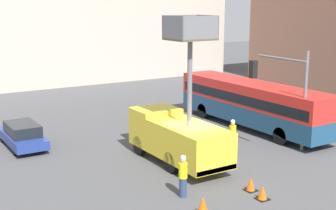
{
  "coord_description": "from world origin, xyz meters",
  "views": [
    {
      "loc": [
        -13.18,
        -18.63,
        8.12
      ],
      "look_at": [
        -0.54,
        1.69,
        2.91
      ],
      "focal_mm": 50.0,
      "sensor_mm": 36.0,
      "label": 1
    }
  ],
  "objects_px": {
    "traffic_light_pole": "(286,85)",
    "utility_truck": "(177,134)",
    "traffic_cone_far_side": "(203,207)",
    "traffic_cone_near_truck": "(263,193)",
    "road_worker_directing": "(232,136)",
    "traffic_cone_mid_road": "(251,185)",
    "city_bus": "(252,101)",
    "parked_car_curbside": "(22,135)",
    "road_worker_near_truck": "(183,176)"
  },
  "relations": [
    {
      "from": "traffic_cone_mid_road",
      "to": "traffic_cone_far_side",
      "type": "distance_m",
      "value": 3.39
    },
    {
      "from": "parked_car_curbside",
      "to": "road_worker_directing",
      "type": "bearing_deg",
      "value": -36.74
    },
    {
      "from": "traffic_cone_far_side",
      "to": "traffic_cone_near_truck",
      "type": "bearing_deg",
      "value": -1.78
    },
    {
      "from": "city_bus",
      "to": "traffic_cone_mid_road",
      "type": "xyz_separation_m",
      "value": [
        -7.28,
        -8.16,
        -1.51
      ]
    },
    {
      "from": "traffic_cone_mid_road",
      "to": "parked_car_curbside",
      "type": "bearing_deg",
      "value": 119.85
    },
    {
      "from": "traffic_light_pole",
      "to": "traffic_cone_near_truck",
      "type": "distance_m",
      "value": 7.52
    },
    {
      "from": "traffic_light_pole",
      "to": "traffic_cone_far_side",
      "type": "height_order",
      "value": "traffic_light_pole"
    },
    {
      "from": "road_worker_directing",
      "to": "traffic_cone_near_truck",
      "type": "relative_size",
      "value": 3.11
    },
    {
      "from": "city_bus",
      "to": "road_worker_near_truck",
      "type": "height_order",
      "value": "city_bus"
    },
    {
      "from": "traffic_cone_near_truck",
      "to": "parked_car_curbside",
      "type": "distance_m",
      "value": 14.47
    },
    {
      "from": "parked_car_curbside",
      "to": "city_bus",
      "type": "bearing_deg",
      "value": -14.8
    },
    {
      "from": "road_worker_directing",
      "to": "traffic_cone_far_side",
      "type": "relative_size",
      "value": 2.46
    },
    {
      "from": "traffic_cone_far_side",
      "to": "city_bus",
      "type": "bearing_deg",
      "value": 40.63
    },
    {
      "from": "utility_truck",
      "to": "traffic_cone_far_side",
      "type": "distance_m",
      "value": 6.35
    },
    {
      "from": "utility_truck",
      "to": "traffic_cone_far_side",
      "type": "bearing_deg",
      "value": -113.85
    },
    {
      "from": "utility_truck",
      "to": "traffic_cone_far_side",
      "type": "relative_size",
      "value": 9.91
    },
    {
      "from": "city_bus",
      "to": "parked_car_curbside",
      "type": "distance_m",
      "value": 14.63
    },
    {
      "from": "traffic_cone_far_side",
      "to": "traffic_cone_mid_road",
      "type": "bearing_deg",
      "value": 15.17
    },
    {
      "from": "traffic_cone_far_side",
      "to": "road_worker_directing",
      "type": "bearing_deg",
      "value": 42.54
    },
    {
      "from": "road_worker_directing",
      "to": "traffic_cone_mid_road",
      "type": "height_order",
      "value": "road_worker_directing"
    },
    {
      "from": "traffic_cone_near_truck",
      "to": "traffic_cone_far_side",
      "type": "height_order",
      "value": "traffic_cone_far_side"
    },
    {
      "from": "road_worker_directing",
      "to": "parked_car_curbside",
      "type": "xyz_separation_m",
      "value": [
        -9.64,
        7.2,
        -0.22
      ]
    },
    {
      "from": "road_worker_directing",
      "to": "traffic_cone_mid_road",
      "type": "relative_size",
      "value": 3.12
    },
    {
      "from": "road_worker_near_truck",
      "to": "traffic_cone_near_truck",
      "type": "height_order",
      "value": "road_worker_near_truck"
    },
    {
      "from": "city_bus",
      "to": "road_worker_near_truck",
      "type": "xyz_separation_m",
      "value": [
        -10.21,
        -7.14,
        -0.85
      ]
    },
    {
      "from": "traffic_cone_far_side",
      "to": "traffic_light_pole",
      "type": "bearing_deg",
      "value": 25.24
    },
    {
      "from": "road_worker_directing",
      "to": "traffic_cone_mid_road",
      "type": "distance_m",
      "value": 5.51
    },
    {
      "from": "city_bus",
      "to": "road_worker_near_truck",
      "type": "relative_size",
      "value": 6.66
    },
    {
      "from": "road_worker_near_truck",
      "to": "traffic_cone_near_truck",
      "type": "bearing_deg",
      "value": -123.97
    },
    {
      "from": "utility_truck",
      "to": "traffic_cone_mid_road",
      "type": "height_order",
      "value": "utility_truck"
    },
    {
      "from": "road_worker_directing",
      "to": "traffic_cone_far_side",
      "type": "bearing_deg",
      "value": 110.58
    },
    {
      "from": "traffic_cone_near_truck",
      "to": "traffic_cone_mid_road",
      "type": "distance_m",
      "value": 1.0
    },
    {
      "from": "traffic_light_pole",
      "to": "parked_car_curbside",
      "type": "bearing_deg",
      "value": 143.27
    },
    {
      "from": "city_bus",
      "to": "traffic_light_pole",
      "type": "distance_m",
      "value": 5.96
    },
    {
      "from": "traffic_cone_near_truck",
      "to": "road_worker_near_truck",
      "type": "bearing_deg",
      "value": 143.49
    },
    {
      "from": "traffic_cone_near_truck",
      "to": "parked_car_curbside",
      "type": "xyz_separation_m",
      "value": [
        -6.6,
        12.87,
        0.44
      ]
    },
    {
      "from": "traffic_light_pole",
      "to": "road_worker_near_truck",
      "type": "distance_m",
      "value": 8.72
    },
    {
      "from": "road_worker_near_truck",
      "to": "road_worker_directing",
      "type": "height_order",
      "value": "road_worker_directing"
    },
    {
      "from": "road_worker_near_truck",
      "to": "traffic_cone_mid_road",
      "type": "height_order",
      "value": "road_worker_near_truck"
    },
    {
      "from": "utility_truck",
      "to": "traffic_cone_far_side",
      "type": "xyz_separation_m",
      "value": [
        -2.52,
        -5.71,
        -1.19
      ]
    },
    {
      "from": "traffic_light_pole",
      "to": "utility_truck",
      "type": "bearing_deg",
      "value": 162.85
    },
    {
      "from": "utility_truck",
      "to": "parked_car_curbside",
      "type": "distance_m",
      "value": 9.36
    },
    {
      "from": "traffic_cone_near_truck",
      "to": "traffic_cone_far_side",
      "type": "bearing_deg",
      "value": 178.22
    },
    {
      "from": "traffic_light_pole",
      "to": "traffic_cone_near_truck",
      "type": "relative_size",
      "value": 9.26
    },
    {
      "from": "utility_truck",
      "to": "traffic_cone_mid_road",
      "type": "xyz_separation_m",
      "value": [
        0.74,
        -4.82,
        -1.27
      ]
    },
    {
      "from": "city_bus",
      "to": "traffic_cone_far_side",
      "type": "distance_m",
      "value": 13.97
    },
    {
      "from": "traffic_light_pole",
      "to": "parked_car_curbside",
      "type": "xyz_separation_m",
      "value": [
        -11.87,
        8.86,
        -3.11
      ]
    },
    {
      "from": "road_worker_directing",
      "to": "utility_truck",
      "type": "bearing_deg",
      "value": 66.02
    },
    {
      "from": "road_worker_directing",
      "to": "traffic_cone_near_truck",
      "type": "xyz_separation_m",
      "value": [
        -3.04,
        -5.68,
        -0.66
      ]
    },
    {
      "from": "utility_truck",
      "to": "city_bus",
      "type": "bearing_deg",
      "value": 22.62
    }
  ]
}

